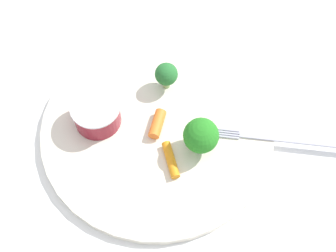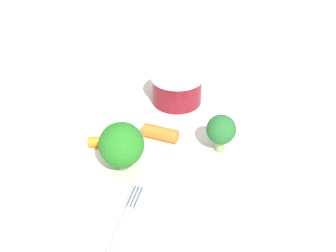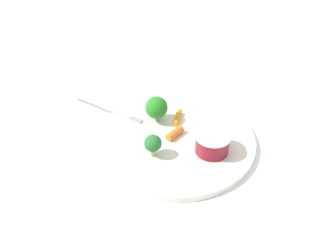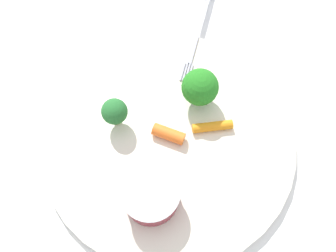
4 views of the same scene
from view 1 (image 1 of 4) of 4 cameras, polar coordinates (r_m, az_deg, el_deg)
ground_plane at (r=0.62m, az=-1.27°, el=-0.62°), size 2.40×2.40×0.00m
plate at (r=0.62m, az=-1.28°, el=-0.35°), size 0.31×0.31×0.01m
sauce_cup at (r=0.61m, az=-8.67°, el=1.52°), size 0.06×0.06×0.04m
broccoli_floret_0 at (r=0.57m, az=4.18°, el=-0.94°), size 0.04×0.04×0.05m
broccoli_floret_1 at (r=0.63m, az=-0.20°, el=6.27°), size 0.03×0.03×0.04m
carrot_stick_0 at (r=0.58m, az=0.34°, el=-4.14°), size 0.04×0.04×0.01m
carrot_stick_1 at (r=0.61m, az=-1.29°, el=0.27°), size 0.04×0.02×0.01m
fork at (r=0.62m, az=14.79°, el=-1.73°), size 0.08×0.19×0.00m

